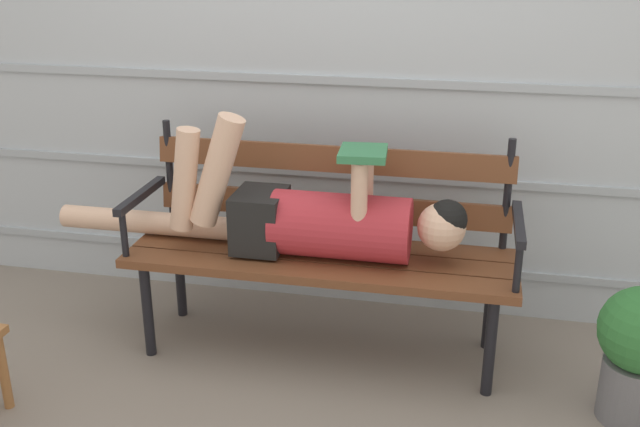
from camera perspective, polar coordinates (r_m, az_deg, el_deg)
ground_plane at (r=3.08m, az=-0.69°, el=-12.22°), size 12.00×12.00×0.00m
house_siding at (r=3.28m, az=1.93°, el=14.07°), size 4.94×0.08×2.58m
park_bench at (r=3.05m, az=0.27°, el=-1.84°), size 1.59×0.48×0.92m
reclining_person at (r=2.96m, az=-0.98°, el=-0.26°), size 1.75×0.27×0.59m
potted_plant at (r=2.90m, az=23.57°, el=-9.60°), size 0.31×0.31×0.53m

